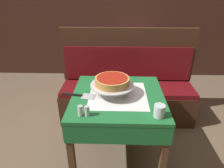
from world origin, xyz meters
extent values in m
plane|color=brown|center=(0.00, 0.00, 0.00)|extent=(14.00, 14.00, 0.00)
cube|color=#1E6B33|center=(0.00, 0.00, 0.71)|extent=(0.78, 0.78, 0.03)
cube|color=white|center=(0.00, 0.00, 0.73)|extent=(0.48, 0.48, 0.00)
cube|color=#1E6B33|center=(0.00, 0.00, 0.62)|extent=(0.78, 0.78, 0.16)
cube|color=#4C331E|center=(-0.36, -0.36, 0.35)|extent=(0.05, 0.05, 0.70)
cube|color=#4C331E|center=(0.36, -0.36, 0.35)|extent=(0.05, 0.05, 0.70)
cube|color=#4C331E|center=(-0.36, 0.36, 0.35)|extent=(0.05, 0.05, 0.70)
cube|color=#4C331E|center=(0.36, 0.36, 0.35)|extent=(0.05, 0.05, 0.70)
cube|color=red|center=(0.30, 1.67, 0.71)|extent=(0.68, 0.68, 0.03)
cube|color=white|center=(0.30, 1.67, 0.73)|extent=(0.42, 0.42, 0.00)
cube|color=red|center=(0.30, 1.67, 0.61)|extent=(0.68, 0.68, 0.17)
cube|color=#4C331E|center=(-0.01, 1.37, 0.35)|extent=(0.05, 0.05, 0.70)
cube|color=#4C331E|center=(0.60, 1.37, 0.35)|extent=(0.05, 0.05, 0.70)
cube|color=#4C331E|center=(-0.01, 1.98, 0.35)|extent=(0.05, 0.05, 0.70)
cube|color=#4C331E|center=(0.60, 1.98, 0.35)|extent=(0.05, 0.05, 0.70)
cube|color=#3D2316|center=(0.12, 0.71, 0.20)|extent=(1.64, 0.46, 0.39)
cube|color=#600F14|center=(0.12, 0.71, 0.42)|extent=(1.61, 0.45, 0.06)
cube|color=#3D2316|center=(0.12, 0.91, 0.79)|extent=(1.64, 0.06, 0.67)
cube|color=#600F14|center=(0.12, 0.87, 0.69)|extent=(1.57, 0.02, 0.43)
cube|color=#3D2319|center=(0.00, 2.13, 1.20)|extent=(6.00, 0.04, 2.40)
cylinder|color=#ADADB2|center=(-0.05, 0.14, 0.77)|extent=(0.01, 0.01, 0.08)
cylinder|color=#ADADB2|center=(-0.16, -0.05, 0.77)|extent=(0.01, 0.01, 0.08)
cylinder|color=#ADADB2|center=(0.06, -0.05, 0.77)|extent=(0.01, 0.01, 0.08)
cylinder|color=#ADADB2|center=(-0.05, 0.01, 0.81)|extent=(0.25, 0.25, 0.01)
cylinder|color=silver|center=(-0.05, 0.01, 0.81)|extent=(0.35, 0.35, 0.01)
cylinder|color=silver|center=(-0.05, 0.01, 0.82)|extent=(0.37, 0.37, 0.01)
cylinder|color=#C68E47|center=(-0.05, 0.01, 0.86)|extent=(0.29, 0.29, 0.06)
cylinder|color=#A82314|center=(-0.05, 0.01, 0.89)|extent=(0.25, 0.25, 0.01)
cube|color=#BCBCC1|center=(-0.25, -0.04, 0.73)|extent=(0.12, 0.11, 0.00)
cube|color=black|center=(-0.39, -0.01, 0.74)|extent=(0.18, 0.05, 0.01)
cylinder|color=silver|center=(0.29, -0.30, 0.78)|extent=(0.08, 0.08, 0.09)
cylinder|color=silver|center=(-0.27, -0.30, 0.76)|extent=(0.04, 0.04, 0.06)
cylinder|color=#B7B7BC|center=(-0.27, -0.30, 0.80)|extent=(0.04, 0.04, 0.02)
cylinder|color=silver|center=(-0.22, -0.30, 0.76)|extent=(0.04, 0.04, 0.06)
cylinder|color=#B7B7BC|center=(-0.22, -0.30, 0.80)|extent=(0.04, 0.04, 0.02)
cube|color=black|center=(0.38, 1.63, 0.74)|extent=(0.12, 0.12, 0.03)
cylinder|color=black|center=(0.38, 1.63, 0.83)|extent=(0.01, 0.01, 0.15)
cylinder|color=white|center=(0.38, 1.66, 0.82)|extent=(0.04, 0.04, 0.12)
cylinder|color=gold|center=(0.38, 1.59, 0.82)|extent=(0.04, 0.04, 0.12)
camera|label=1|loc=(-0.01, -1.48, 1.58)|focal=32.00mm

